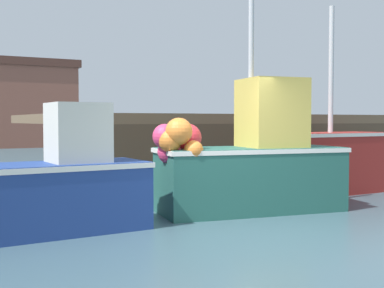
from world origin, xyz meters
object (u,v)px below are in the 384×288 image
(rowboat, at_px, (384,181))
(fishing_boat_mid, at_px, (330,161))
(fishing_boat_near_right, at_px, (250,162))
(fishing_boat_near_left, at_px, (60,186))

(rowboat, bearing_deg, fishing_boat_mid, -175.98)
(fishing_boat_mid, bearing_deg, fishing_boat_near_right, -159.74)
(fishing_boat_near_right, relative_size, fishing_boat_mid, 1.15)
(fishing_boat_near_left, relative_size, rowboat, 1.70)
(fishing_boat_near_right, height_order, rowboat, fishing_boat_near_right)
(fishing_boat_near_left, distance_m, fishing_boat_mid, 6.78)
(fishing_boat_mid, height_order, rowboat, fishing_boat_mid)
(fishing_boat_near_right, distance_m, fishing_boat_mid, 3.27)
(fishing_boat_near_left, xyz_separation_m, fishing_boat_near_right, (3.60, 0.11, 0.22))
(fishing_boat_near_right, bearing_deg, fishing_boat_mid, 20.26)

